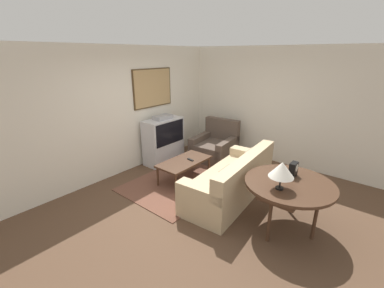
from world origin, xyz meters
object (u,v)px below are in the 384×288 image
at_px(armchair, 215,147).
at_px(mantel_clock, 293,169).
at_px(coffee_table, 184,163).
at_px(tv, 164,140).
at_px(couch, 232,182).
at_px(table_lamp, 282,170).
at_px(console_table, 289,186).

xyz_separation_m(armchair, mantel_clock, (-1.36, -2.36, 0.58)).
bearing_deg(coffee_table, tv, 67.89).
distance_m(couch, table_lamp, 1.38).
bearing_deg(console_table, mantel_clock, 11.11).
xyz_separation_m(tv, table_lamp, (-0.89, -3.18, 0.51)).
xyz_separation_m(couch, coffee_table, (-0.04, 1.12, 0.08)).
bearing_deg(tv, mantel_clock, -96.73).
height_order(table_lamp, mantel_clock, table_lamp).
bearing_deg(couch, coffee_table, -92.51).
distance_m(console_table, table_lamp, 0.45).
height_order(couch, coffee_table, couch).
xyz_separation_m(tv, armchair, (0.99, -0.83, -0.26)).
distance_m(couch, mantel_clock, 1.19).
bearing_deg(coffee_table, mantel_clock, -88.91).
xyz_separation_m(console_table, table_lamp, (-0.28, 0.05, 0.35)).
distance_m(couch, console_table, 1.18).
distance_m(tv, console_table, 3.29).
relative_size(coffee_table, table_lamp, 2.87).
height_order(tv, couch, tv).
height_order(armchair, coffee_table, armchair).
relative_size(tv, console_table, 0.91).
xyz_separation_m(coffee_table, table_lamp, (-0.47, -2.16, 0.66)).
relative_size(tv, coffee_table, 1.02).
bearing_deg(coffee_table, armchair, 8.00).
bearing_deg(couch, tv, -104.60).
distance_m(couch, coffee_table, 1.12).
bearing_deg(tv, table_lamp, -105.54).
relative_size(console_table, mantel_clock, 5.86).
bearing_deg(console_table, table_lamp, 170.36).
height_order(couch, table_lamp, table_lamp).
height_order(armchair, console_table, armchair).
relative_size(armchair, table_lamp, 2.71).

